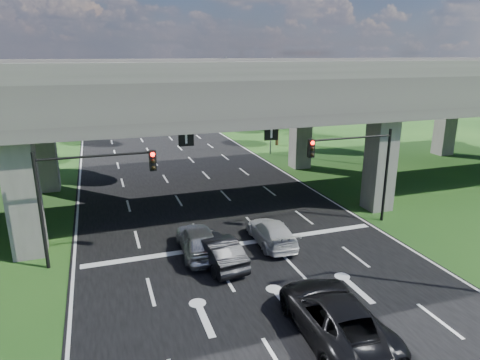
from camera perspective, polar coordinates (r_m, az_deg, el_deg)
ground at (r=21.63m, az=2.84°, el=-12.31°), size 160.00×160.00×0.00m
road at (r=30.32m, az=-4.11°, el=-3.59°), size 18.00×120.00×0.03m
overpass at (r=30.52m, az=-5.40°, el=11.75°), size 80.00×15.00×10.00m
signal_right at (r=26.91m, az=15.50°, el=2.52°), size 5.76×0.54×6.00m
signal_left at (r=22.42m, az=-19.90°, el=-0.64°), size 5.76×0.54×6.00m
streetlight_far at (r=45.22m, az=3.73°, el=10.69°), size 3.38×0.25×10.00m
streetlight_beyond at (r=60.26m, az=-2.20°, el=12.17°), size 3.38×0.25×10.00m
tree_left_near at (r=44.48m, az=-27.74°, el=7.42°), size 4.50×4.50×7.80m
tree_left_far at (r=60.11m, az=-24.70°, el=10.02°), size 4.80×4.80×8.32m
tree_right_near at (r=50.18m, az=5.09°, el=9.69°), size 4.20×4.20×7.28m
tree_right_mid at (r=58.69m, az=4.63°, el=10.37°), size 3.91×3.90×6.76m
tree_right_far at (r=64.73m, az=-1.54°, el=11.57°), size 4.50×4.50×7.80m
car_silver at (r=23.18m, az=-5.58°, el=-7.99°), size 2.10×4.82×1.62m
car_dark at (r=22.10m, az=-3.07°, el=-9.39°), size 2.17×4.69×1.49m
car_white at (r=24.44m, az=4.22°, el=-6.97°), size 2.10×4.71×1.34m
car_trailing at (r=17.39m, az=12.46°, el=-17.26°), size 3.12×6.19×1.68m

